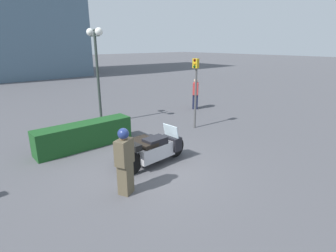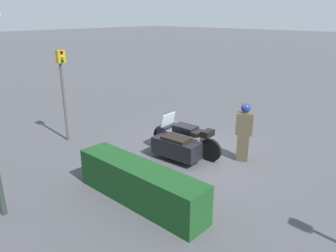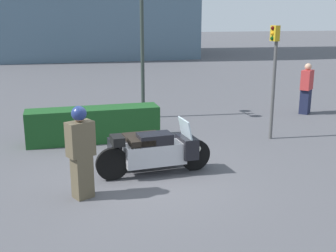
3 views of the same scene
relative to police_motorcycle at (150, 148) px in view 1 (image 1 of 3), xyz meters
The scene contains 7 objects.
ground_plane 0.70m from the police_motorcycle, 126.07° to the right, with size 160.00×160.00×0.00m, color #4C4C51.
police_motorcycle is the anchor object (origin of this frame).
officer_rider 1.97m from the police_motorcycle, 145.73° to the right, with size 0.55×0.46×1.74m.
hedge_bush_curbside 2.75m from the police_motorcycle, 111.88° to the left, with size 3.50×0.76×0.92m, color #19471E.
twin_lamp_post 5.66m from the police_motorcycle, 80.42° to the left, with size 0.33×1.16×4.29m.
traffic_light_near 4.26m from the police_motorcycle, 22.48° to the left, with size 0.23×0.27×3.05m.
pedestrian_bystander 7.51m from the police_motorcycle, 32.13° to the left, with size 0.57×0.54×1.74m.
Camera 1 is at (-4.34, -5.79, 3.66)m, focal length 28.00 mm.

